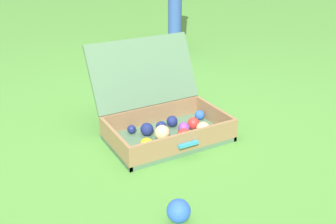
# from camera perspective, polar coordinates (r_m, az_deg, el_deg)

# --- Properties ---
(ground_plane) EXTENTS (16.00, 16.00, 0.00)m
(ground_plane) POSITION_cam_1_polar(r_m,az_deg,el_deg) (2.15, -1.22, -3.98)
(ground_plane) COLOR #4C8C38
(open_suitcase) EXTENTS (0.63, 0.60, 0.48)m
(open_suitcase) POSITION_cam_1_polar(r_m,az_deg,el_deg) (2.15, -0.77, -0.69)
(open_suitcase) COLOR #4C7051
(open_suitcase) RESTS_ON ground
(stray_ball_on_grass) EXTENTS (0.09, 0.09, 0.09)m
(stray_ball_on_grass) POSITION_cam_1_polar(r_m,az_deg,el_deg) (1.56, 1.56, -14.19)
(stray_ball_on_grass) COLOR blue
(stray_ball_on_grass) RESTS_ON ground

